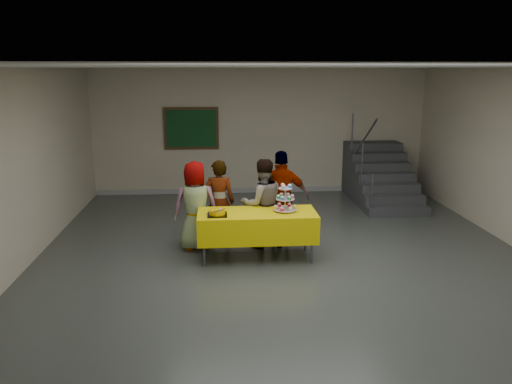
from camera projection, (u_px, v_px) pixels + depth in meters
room_shell at (291, 130)px, 7.06m from camera, size 10.00×10.04×3.02m
bake_table at (257, 225)px, 7.94m from camera, size 1.88×0.78×0.77m
cupcake_stand at (285, 201)px, 7.92m from camera, size 0.38×0.38×0.44m
bear_cake at (217, 212)px, 7.70m from camera, size 0.32×0.36×0.12m
schoolchild_a at (196, 206)px, 8.31m from camera, size 0.79×0.56×1.51m
schoolchild_b at (219, 202)px, 8.61m from camera, size 0.55×0.37×1.48m
schoolchild_c at (262, 204)px, 8.41m from camera, size 0.84×0.71×1.53m
schoolchild_d at (282, 197)px, 8.66m from camera, size 0.96×0.42×1.62m
staircase at (378, 178)px, 11.64m from camera, size 1.30×2.40×2.04m
noticeboard at (191, 128)px, 11.85m from camera, size 1.30×0.05×1.00m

